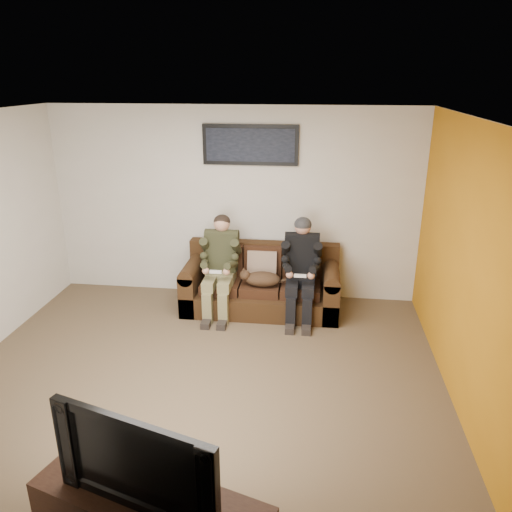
# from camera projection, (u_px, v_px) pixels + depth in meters

# --- Properties ---
(floor) EXTENTS (5.00, 5.00, 0.00)m
(floor) POSITION_uv_depth(u_px,v_px,m) (199.00, 381.00, 5.11)
(floor) COLOR brown
(floor) RESTS_ON ground
(ceiling) EXTENTS (5.00, 5.00, 0.00)m
(ceiling) POSITION_uv_depth(u_px,v_px,m) (187.00, 119.00, 4.22)
(ceiling) COLOR silver
(ceiling) RESTS_ON ground
(wall_back) EXTENTS (5.00, 0.00, 5.00)m
(wall_back) POSITION_uv_depth(u_px,v_px,m) (234.00, 204.00, 6.76)
(wall_back) COLOR beige
(wall_back) RESTS_ON ground
(wall_front) EXTENTS (5.00, 0.00, 5.00)m
(wall_front) POSITION_uv_depth(u_px,v_px,m) (90.00, 416.00, 2.57)
(wall_front) COLOR beige
(wall_front) RESTS_ON ground
(wall_right) EXTENTS (0.00, 4.50, 4.50)m
(wall_right) POSITION_uv_depth(u_px,v_px,m) (472.00, 275.00, 4.37)
(wall_right) COLOR beige
(wall_right) RESTS_ON ground
(accent_wall_right) EXTENTS (0.00, 4.50, 4.50)m
(accent_wall_right) POSITION_uv_depth(u_px,v_px,m) (471.00, 275.00, 4.38)
(accent_wall_right) COLOR #C37A13
(accent_wall_right) RESTS_ON ground
(sofa) EXTENTS (2.03, 0.88, 0.83)m
(sofa) POSITION_uv_depth(u_px,v_px,m) (262.00, 285.00, 6.65)
(sofa) COLOR #362110
(sofa) RESTS_ON ground
(throw_pillow) EXTENTS (0.39, 0.18, 0.38)m
(throw_pillow) POSITION_uv_depth(u_px,v_px,m) (262.00, 265.00, 6.59)
(throw_pillow) COLOR #91755F
(throw_pillow) RESTS_ON sofa
(throw_blanket) EXTENTS (0.41, 0.20, 0.07)m
(throw_blanket) POSITION_uv_depth(u_px,v_px,m) (219.00, 241.00, 6.78)
(throw_blanket) COLOR tan
(throw_blanket) RESTS_ON sofa
(person_left) EXTENTS (0.51, 0.87, 1.26)m
(person_left) POSITION_uv_depth(u_px,v_px,m) (220.00, 260.00, 6.42)
(person_left) COLOR olive
(person_left) RESTS_ON sofa
(person_right) EXTENTS (0.51, 0.86, 1.27)m
(person_right) POSITION_uv_depth(u_px,v_px,m) (301.00, 264.00, 6.30)
(person_right) COLOR black
(person_right) RESTS_ON sofa
(cat) EXTENTS (0.66, 0.26, 0.24)m
(cat) POSITION_uv_depth(u_px,v_px,m) (261.00, 279.00, 6.35)
(cat) COLOR #4E331E
(cat) RESTS_ON sofa
(framed_poster) EXTENTS (1.25, 0.05, 0.52)m
(framed_poster) POSITION_uv_depth(u_px,v_px,m) (250.00, 145.00, 6.43)
(framed_poster) COLOR black
(framed_poster) RESTS_ON wall_back
(television) EXTENTS (1.12, 0.47, 0.65)m
(television) POSITION_uv_depth(u_px,v_px,m) (145.00, 454.00, 3.00)
(television) COLOR black
(television) RESTS_ON tv_stand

